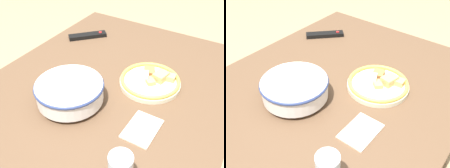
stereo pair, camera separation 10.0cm
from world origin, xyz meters
TOP-DOWN VIEW (x-y plane):
  - dining_table at (0.00, 0.00)m, footprint 1.12×0.96m
  - noodle_bowl at (-0.19, 0.07)m, footprint 0.25×0.25m
  - food_plate at (0.06, -0.13)m, footprint 0.25×0.25m
  - tv_remote at (0.26, 0.32)m, footprint 0.17×0.17m
  - folded_napkin at (-0.18, -0.22)m, footprint 0.14×0.10m

SIDE VIEW (x-z plane):
  - dining_table at x=0.00m, z-range 0.28..1.01m
  - folded_napkin at x=-0.18m, z-range 0.73..0.74m
  - tv_remote at x=0.26m, z-range 0.73..0.76m
  - food_plate at x=0.06m, z-range 0.73..0.78m
  - noodle_bowl at x=-0.19m, z-range 0.74..0.83m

